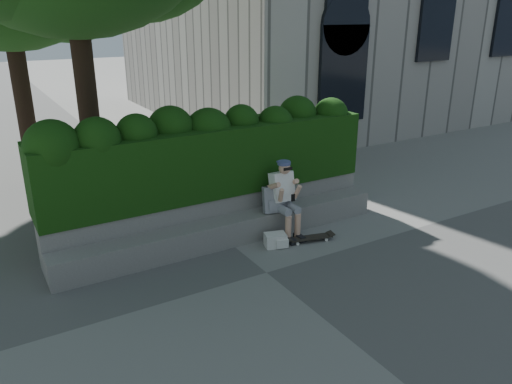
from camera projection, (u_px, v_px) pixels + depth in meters
ground at (267, 273)px, 7.76m from camera, size 80.00×80.00×0.00m
bench_ledge at (229, 231)px, 8.69m from camera, size 6.00×0.45×0.45m
planter_wall at (217, 214)px, 9.03m from camera, size 6.00×0.50×0.75m
hedge at (210, 159)px, 8.88m from camera, size 6.00×1.00×1.20m
person at (284, 195)px, 8.85m from camera, size 0.40×0.76×1.38m
skateboard at (310, 238)px, 8.80m from camera, size 0.80×0.37×0.08m
backpack_plaid at (272, 200)px, 8.85m from camera, size 0.35×0.25×0.46m
backpack_ground at (275, 240)px, 8.59m from camera, size 0.42×0.35×0.23m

